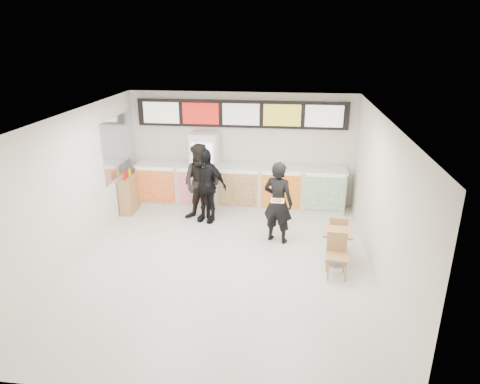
% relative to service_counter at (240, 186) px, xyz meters
% --- Properties ---
extents(floor, '(7.00, 7.00, 0.00)m').
position_rel_service_counter_xyz_m(floor, '(-0.00, -3.09, -0.57)').
color(floor, beige).
rests_on(floor, ground).
extents(ceiling, '(7.00, 7.00, 0.00)m').
position_rel_service_counter_xyz_m(ceiling, '(-0.00, -3.09, 2.43)').
color(ceiling, white).
rests_on(ceiling, wall_back).
extents(wall_back, '(6.00, 0.00, 6.00)m').
position_rel_service_counter_xyz_m(wall_back, '(-0.00, 0.41, 0.93)').
color(wall_back, silver).
rests_on(wall_back, floor).
extents(wall_left, '(0.00, 7.00, 7.00)m').
position_rel_service_counter_xyz_m(wall_left, '(-3.00, -3.09, 0.93)').
color(wall_left, silver).
rests_on(wall_left, floor).
extents(wall_right, '(0.00, 7.00, 7.00)m').
position_rel_service_counter_xyz_m(wall_right, '(3.00, -3.09, 0.93)').
color(wall_right, silver).
rests_on(wall_right, floor).
extents(service_counter, '(5.56, 0.77, 1.14)m').
position_rel_service_counter_xyz_m(service_counter, '(0.00, 0.00, 0.00)').
color(service_counter, silver).
rests_on(service_counter, floor).
extents(menu_board, '(5.50, 0.14, 0.70)m').
position_rel_service_counter_xyz_m(menu_board, '(0.00, 0.32, 1.88)').
color(menu_board, black).
rests_on(menu_board, wall_back).
extents(drinks_fridge, '(0.70, 0.67, 2.00)m').
position_rel_service_counter_xyz_m(drinks_fridge, '(-0.93, 0.02, 0.43)').
color(drinks_fridge, white).
rests_on(drinks_fridge, floor).
extents(mirror_panel, '(0.01, 2.00, 1.50)m').
position_rel_service_counter_xyz_m(mirror_panel, '(-2.99, -0.64, 1.18)').
color(mirror_panel, '#B2B7BF').
rests_on(mirror_panel, wall_left).
extents(customer_main, '(0.79, 0.66, 1.86)m').
position_rel_service_counter_xyz_m(customer_main, '(1.08, -1.94, 0.36)').
color(customer_main, black).
rests_on(customer_main, floor).
extents(customer_left, '(1.08, 0.92, 1.96)m').
position_rel_service_counter_xyz_m(customer_left, '(-0.81, -1.05, 0.41)').
color(customer_left, black).
rests_on(customer_left, floor).
extents(customer_mid, '(1.16, 0.71, 1.85)m').
position_rel_service_counter_xyz_m(customer_mid, '(-0.72, -1.02, 0.35)').
color(customer_mid, black).
rests_on(customer_mid, floor).
extents(pizza_slice, '(0.36, 0.36, 0.02)m').
position_rel_service_counter_xyz_m(pizza_slice, '(1.08, -2.39, 0.58)').
color(pizza_slice, beige).
rests_on(pizza_slice, customer_main).
extents(cafe_table, '(0.62, 1.49, 0.85)m').
position_rel_service_counter_xyz_m(cafe_table, '(2.32, -2.82, -0.07)').
color(cafe_table, tan).
rests_on(cafe_table, floor).
extents(condiment_ledge, '(0.34, 0.84, 1.12)m').
position_rel_service_counter_xyz_m(condiment_ledge, '(-2.82, -0.66, -0.09)').
color(condiment_ledge, tan).
rests_on(condiment_ledge, floor).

